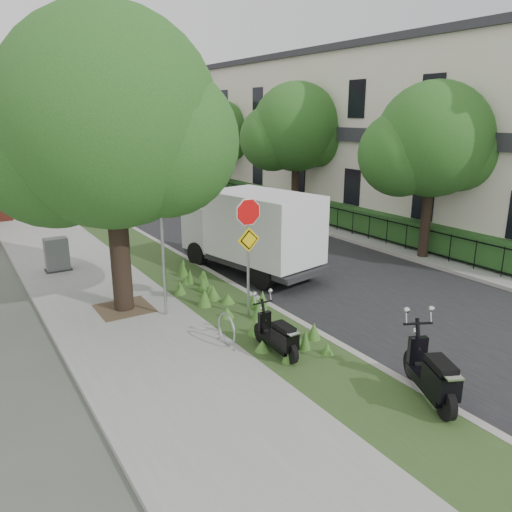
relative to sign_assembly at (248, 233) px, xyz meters
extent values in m
plane|color=#4C5147|center=(1.40, -0.58, -2.33)|extent=(120.00, 120.00, 0.00)
cube|color=gray|center=(-2.85, 9.42, -2.27)|extent=(3.50, 60.00, 0.12)
cube|color=#30471E|center=(-0.10, 9.42, -2.27)|extent=(2.00, 60.00, 0.12)
cube|color=#9E9991|center=(0.90, 9.42, -2.26)|extent=(0.20, 60.00, 0.13)
cube|color=black|center=(4.40, 9.42, -2.32)|extent=(7.00, 60.00, 0.01)
cube|color=#9E9991|center=(7.90, 9.42, -2.26)|extent=(0.20, 60.00, 0.13)
cube|color=gray|center=(9.60, 9.42, -2.27)|extent=(3.20, 60.00, 0.12)
cylinder|color=black|center=(-2.60, 2.22, 0.03)|extent=(0.52, 0.52, 4.48)
sphere|color=#1F541C|center=(-2.60, 2.22, 2.75)|extent=(5.40, 5.40, 5.40)
sphere|color=#1F541C|center=(-3.81, 3.03, 2.08)|extent=(4.05, 4.05, 4.05)
sphere|color=#1F541C|center=(-1.52, 1.54, 2.21)|extent=(3.78, 3.78, 3.78)
cube|color=#473828|center=(-2.60, 2.22, -2.20)|extent=(1.40, 1.40, 0.01)
cylinder|color=#A5A8AD|center=(-1.80, 1.22, -0.21)|extent=(0.08, 0.08, 4.00)
torus|color=#A5A8AD|center=(-1.30, -1.18, -1.83)|extent=(0.05, 0.77, 0.77)
cube|color=#A5A8AD|center=(-1.30, -1.54, -2.19)|extent=(0.06, 0.06, 0.04)
cube|color=#A5A8AD|center=(-1.30, -0.82, -2.19)|extent=(0.06, 0.06, 0.04)
cylinder|color=#A5A8AD|center=(0.00, 0.02, -0.71)|extent=(0.07, 0.07, 3.00)
cylinder|color=red|center=(0.00, -0.01, 0.54)|extent=(0.86, 0.03, 0.86)
cylinder|color=white|center=(0.00, 0.00, 0.54)|extent=(0.94, 0.02, 0.94)
cube|color=yellow|center=(0.00, -0.01, -0.16)|extent=(0.64, 0.03, 0.64)
cube|color=black|center=(8.60, 9.42, -1.26)|extent=(0.04, 24.00, 0.04)
cube|color=black|center=(8.60, 9.42, -2.06)|extent=(0.04, 24.00, 0.04)
cylinder|color=black|center=(8.60, 9.42, -1.71)|extent=(0.03, 0.03, 1.00)
cube|color=#1A4A1D|center=(9.30, 9.42, -1.66)|extent=(1.00, 24.00, 1.10)
cube|color=beige|center=(12.90, 9.42, 1.67)|extent=(7.00, 26.00, 8.00)
cube|color=#2D2D33|center=(12.90, 9.42, 5.72)|extent=(7.40, 26.40, 0.30)
cube|color=#2D2D33|center=(9.35, 9.42, 1.97)|extent=(0.25, 26.00, 0.60)
cylinder|color=black|center=(8.40, 1.42, -0.30)|extent=(0.36, 0.36, 3.81)
sphere|color=#1F541C|center=(8.40, 1.42, 2.01)|extent=(4.00, 4.00, 4.00)
sphere|color=#1F541C|center=(7.50, 2.02, 1.51)|extent=(3.00, 3.00, 3.00)
sphere|color=#1F541C|center=(9.20, 0.92, 1.61)|extent=(2.80, 2.80, 2.80)
cylinder|color=black|center=(8.40, 9.42, -0.19)|extent=(0.36, 0.36, 4.03)
sphere|color=#1F541C|center=(8.40, 9.42, 2.26)|extent=(4.20, 4.20, 4.20)
sphere|color=#1F541C|center=(7.46, 10.05, 1.73)|extent=(3.15, 3.15, 3.15)
sphere|color=#1F541C|center=(9.24, 8.89, 1.84)|extent=(2.94, 2.94, 2.94)
cylinder|color=black|center=(8.40, 17.42, -0.39)|extent=(0.36, 0.36, 3.64)
sphere|color=#1F541C|center=(8.40, 17.42, 1.82)|extent=(3.80, 3.80, 3.80)
sphere|color=#1F541C|center=(7.54, 17.99, 1.35)|extent=(2.85, 2.85, 2.85)
sphere|color=#1F541C|center=(9.16, 16.94, 1.44)|extent=(2.66, 2.66, 2.66)
cylinder|color=black|center=(-0.58, -1.51, -1.96)|extent=(0.12, 0.49, 0.48)
cylinder|color=black|center=(-0.60, -2.67, -1.96)|extent=(0.12, 0.49, 0.48)
cube|color=black|center=(-0.59, -2.14, -1.95)|extent=(0.33, 1.07, 0.17)
cube|color=black|center=(-0.59, -2.46, -1.72)|extent=(0.34, 0.61, 0.37)
cube|color=black|center=(-0.59, -2.42, -1.48)|extent=(0.29, 0.56, 0.11)
cylinder|color=black|center=(1.10, -4.46, -1.92)|extent=(0.37, 0.58, 0.58)
cylinder|color=black|center=(0.50, -5.71, -1.92)|extent=(0.37, 0.58, 0.58)
cube|color=black|center=(0.78, -5.13, -1.89)|extent=(0.89, 1.32, 0.20)
cube|color=black|center=(0.61, -5.49, -1.63)|extent=(0.67, 0.83, 0.45)
cube|color=black|center=(0.63, -5.44, -1.33)|extent=(0.59, 0.75, 0.13)
cube|color=#262628|center=(2.20, 3.38, -1.83)|extent=(2.88, 5.40, 0.17)
cube|color=#B7BABC|center=(1.81, 5.33, -1.01)|extent=(2.21, 1.71, 1.55)
cube|color=white|center=(2.30, 2.86, -0.62)|extent=(2.79, 4.01, 2.13)
cube|color=#262628|center=(-3.40, 6.77, -2.19)|extent=(0.84, 0.57, 0.04)
cube|color=slate|center=(-3.40, 6.77, -1.65)|extent=(0.75, 0.47, 1.11)
camera|label=1|loc=(-6.27, -10.35, 2.89)|focal=35.00mm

